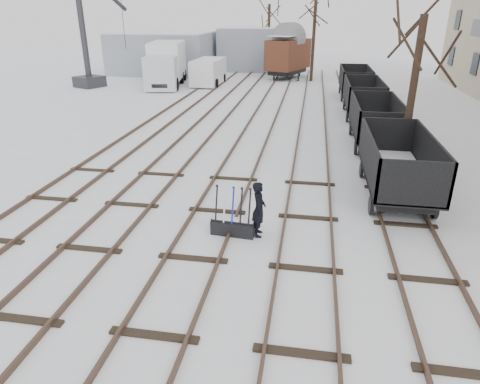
# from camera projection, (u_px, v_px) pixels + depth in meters

# --- Properties ---
(ground) EXTENTS (120.00, 120.00, 0.00)m
(ground) POSITION_uv_depth(u_px,v_px,m) (193.00, 259.00, 11.50)
(ground) COLOR white
(ground) RESTS_ON ground
(tracks) EXTENTS (13.90, 52.00, 0.16)m
(tracks) POSITION_uv_depth(u_px,v_px,m) (258.00, 129.00, 23.88)
(tracks) COLOR black
(tracks) RESTS_ON ground
(shed_left) EXTENTS (10.00, 8.00, 4.10)m
(shed_left) POSITION_uv_depth(u_px,v_px,m) (164.00, 52.00, 45.35)
(shed_left) COLOR #8D939F
(shed_left) RESTS_ON ground
(shed_right) EXTENTS (7.00, 6.00, 4.50)m
(shed_right) POSITION_uv_depth(u_px,v_px,m) (253.00, 49.00, 47.52)
(shed_right) COLOR #8D939F
(shed_right) RESTS_ON ground
(ground_frame) EXTENTS (1.33, 0.53, 1.49)m
(ground_frame) POSITION_uv_depth(u_px,v_px,m) (233.00, 226.00, 12.68)
(ground_frame) COLOR black
(ground_frame) RESTS_ON ground
(worker) EXTENTS (0.46, 0.65, 1.69)m
(worker) POSITION_uv_depth(u_px,v_px,m) (259.00, 209.00, 12.44)
(worker) COLOR black
(worker) RESTS_ON ground
(freight_wagon_a) EXTENTS (2.16, 5.41, 2.21)m
(freight_wagon_a) POSITION_uv_depth(u_px,v_px,m) (396.00, 173.00, 15.17)
(freight_wagon_a) COLOR black
(freight_wagon_a) RESTS_ON ground
(freight_wagon_b) EXTENTS (2.16, 5.41, 2.21)m
(freight_wagon_b) POSITION_uv_depth(u_px,v_px,m) (375.00, 128.00, 20.98)
(freight_wagon_b) COLOR black
(freight_wagon_b) RESTS_ON ground
(freight_wagon_c) EXTENTS (2.16, 5.41, 2.21)m
(freight_wagon_c) POSITION_uv_depth(u_px,v_px,m) (362.00, 103.00, 26.79)
(freight_wagon_c) COLOR black
(freight_wagon_c) RESTS_ON ground
(freight_wagon_d) EXTENTS (2.16, 5.41, 2.21)m
(freight_wagon_d) POSITION_uv_depth(u_px,v_px,m) (355.00, 86.00, 32.59)
(freight_wagon_d) COLOR black
(freight_wagon_d) RESTS_ON ground
(box_van_wagon) EXTENTS (4.50, 5.89, 4.00)m
(box_van_wagon) POSITION_uv_depth(u_px,v_px,m) (288.00, 53.00, 41.23)
(box_van_wagon) COLOR black
(box_van_wagon) RESTS_ON ground
(lorry) EXTENTS (3.55, 8.30, 3.64)m
(lorry) POSITION_uv_depth(u_px,v_px,m) (166.00, 64.00, 37.32)
(lorry) COLOR black
(lorry) RESTS_ON ground
(panel_van) EXTENTS (2.31, 5.08, 2.22)m
(panel_van) POSITION_uv_depth(u_px,v_px,m) (209.00, 72.00, 37.99)
(panel_van) COLOR white
(panel_van) RESTS_ON ground
(crane) EXTENTS (2.75, 6.10, 10.29)m
(crane) POSITION_uv_depth(u_px,v_px,m) (87.00, 54.00, 36.55)
(crane) COLOR #2B2B30
(crane) RESTS_ON ground
(tree_near) EXTENTS (0.30, 0.30, 6.06)m
(tree_near) POSITION_uv_depth(u_px,v_px,m) (412.00, 97.00, 16.91)
(tree_near) COLOR black
(tree_near) RESTS_ON ground
(tree_far_left) EXTENTS (0.30, 0.30, 6.79)m
(tree_far_left) POSITION_uv_depth(u_px,v_px,m) (269.00, 38.00, 46.25)
(tree_far_left) COLOR black
(tree_far_left) RESTS_ON ground
(tree_far_right) EXTENTS (0.30, 0.30, 8.23)m
(tree_far_right) POSITION_uv_depth(u_px,v_px,m) (314.00, 35.00, 38.89)
(tree_far_right) COLOR black
(tree_far_right) RESTS_ON ground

